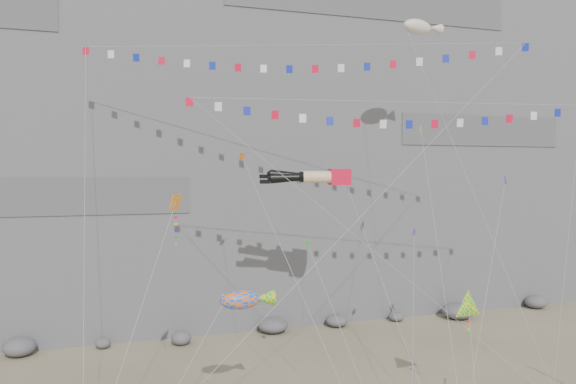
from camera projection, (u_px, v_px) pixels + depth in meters
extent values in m
cube|color=slate|center=(234.00, 71.00, 61.89)|extent=(80.00, 28.00, 50.00)
cube|color=red|center=(339.00, 177.00, 39.62)|extent=(1.81, 2.19, 1.13)
cylinder|color=beige|center=(317.00, 177.00, 38.93)|extent=(2.06, 1.27, 0.84)
sphere|color=black|center=(303.00, 177.00, 38.86)|extent=(0.77, 0.77, 0.77)
cone|color=black|center=(287.00, 178.00, 38.78)|extent=(2.39, 1.22, 0.78)
cube|color=black|center=(265.00, 182.00, 38.68)|extent=(0.80, 0.50, 0.28)
cylinder|color=beige|center=(315.00, 177.00, 40.06)|extent=(2.06, 1.27, 0.84)
sphere|color=black|center=(302.00, 177.00, 39.99)|extent=(0.77, 0.77, 0.77)
cone|color=black|center=(286.00, 175.00, 39.90)|extent=(2.40, 1.23, 0.84)
cube|color=black|center=(265.00, 176.00, 39.79)|extent=(0.80, 0.50, 0.28)
cylinder|color=gray|center=(384.00, 294.00, 32.84)|extent=(0.03, 0.03, 19.92)
cylinder|color=gray|center=(221.00, 217.00, 31.15)|extent=(0.03, 0.03, 29.93)
cylinder|color=gray|center=(472.00, 246.00, 35.40)|extent=(0.03, 0.03, 20.81)
cylinder|color=gray|center=(132.00, 335.00, 26.65)|extent=(0.03, 0.03, 14.81)
cylinder|color=gray|center=(188.00, 384.00, 27.49)|extent=(0.03, 0.03, 10.15)
cylinder|color=gray|center=(475.00, 382.00, 29.00)|extent=(0.03, 0.03, 9.76)
cylinder|color=gray|center=(479.00, 191.00, 38.43)|extent=(0.03, 0.03, 28.34)
cylinder|color=gray|center=(297.00, 284.00, 32.27)|extent=(0.03, 0.03, 21.09)
cylinder|color=gray|center=(413.00, 320.00, 34.44)|extent=(0.03, 0.03, 15.85)
cylinder|color=gray|center=(346.00, 343.00, 30.20)|extent=(0.03, 0.03, 13.62)
cylinder|color=gray|center=(440.00, 262.00, 33.55)|extent=(0.03, 0.03, 23.10)
cylinder|color=gray|center=(486.00, 296.00, 32.67)|extent=(0.03, 0.03, 16.58)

